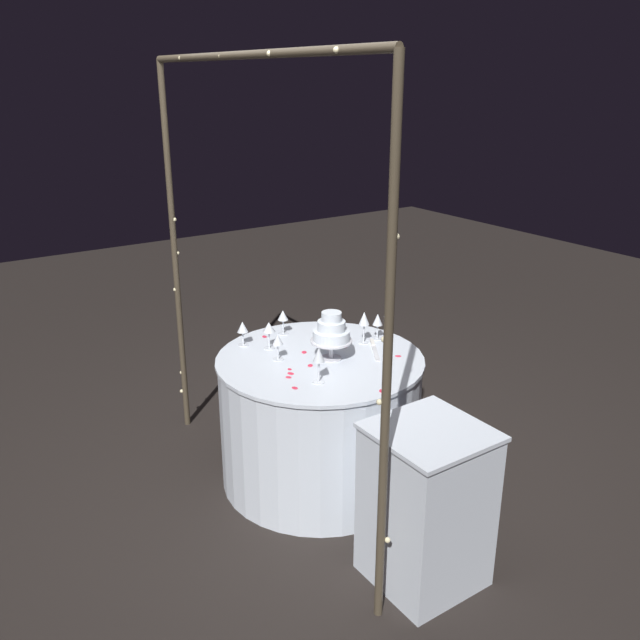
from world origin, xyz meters
TOP-DOWN VIEW (x-y plane):
  - ground_plane at (0.00, 0.00)m, footprint 12.00×12.00m
  - decorative_arch at (0.00, 0.38)m, footprint 2.04×0.06m
  - main_table at (0.00, 0.00)m, footprint 1.11×1.11m
  - side_table at (-0.93, 0.07)m, footprint 0.46×0.46m
  - tiered_cake at (-0.05, -0.04)m, footprint 0.22×0.22m
  - wine_glass_0 at (-0.25, 0.18)m, footprint 0.06×0.06m
  - wine_glass_1 at (0.38, 0.26)m, footprint 0.06×0.06m
  - wine_glass_2 at (0.04, -0.42)m, footprint 0.06×0.06m
  - wine_glass_3 at (0.26, 0.16)m, footprint 0.07×0.07m
  - wine_glass_4 at (0.41, -0.02)m, footprint 0.06×0.06m
  - wine_glass_5 at (0.04, -0.32)m, footprint 0.06×0.06m
  - wine_glass_6 at (0.10, 0.20)m, footprint 0.06×0.06m
  - cake_knife at (-0.07, -0.31)m, footprint 0.26×0.17m
  - rose_petal_0 at (0.43, 0.10)m, footprint 0.04×0.03m
  - rose_petal_1 at (0.17, -0.26)m, footprint 0.03×0.03m
  - rose_petal_2 at (-0.09, 0.24)m, footprint 0.04×0.04m
  - rose_petal_3 at (0.04, -0.19)m, footprint 0.03×0.04m
  - rose_petal_4 at (-0.22, -0.35)m, footprint 0.04×0.04m
  - rose_petal_5 at (0.10, 0.03)m, footprint 0.05×0.04m
  - rose_petal_6 at (-0.24, 0.31)m, footprint 0.04×0.03m
  - rose_petal_7 at (-0.04, 0.22)m, footprint 0.03×0.02m
  - rose_petal_8 at (-0.12, 0.27)m, footprint 0.04×0.04m
  - rose_petal_9 at (-0.06, 0.10)m, footprint 0.05×0.04m
  - rose_petal_10 at (-0.50, -0.02)m, footprint 0.04×0.04m

SIDE VIEW (x-z plane):
  - ground_plane at x=0.00m, z-range 0.00..0.00m
  - main_table at x=0.00m, z-range 0.00..0.73m
  - side_table at x=-0.93m, z-range 0.00..0.75m
  - rose_petal_0 at x=0.43m, z-range 0.73..0.74m
  - rose_petal_1 at x=0.17m, z-range 0.73..0.74m
  - rose_petal_2 at x=-0.09m, z-range 0.73..0.74m
  - rose_petal_3 at x=0.04m, z-range 0.73..0.74m
  - rose_petal_4 at x=-0.22m, z-range 0.73..0.74m
  - rose_petal_5 at x=0.10m, z-range 0.73..0.74m
  - rose_petal_6 at x=-0.24m, z-range 0.73..0.74m
  - rose_petal_7 at x=-0.04m, z-range 0.73..0.74m
  - rose_petal_8 at x=-0.12m, z-range 0.73..0.74m
  - rose_petal_9 at x=-0.06m, z-range 0.73..0.74m
  - rose_petal_10 at x=-0.50m, z-range 0.73..0.74m
  - cake_knife at x=-0.07m, z-range 0.73..0.74m
  - wine_glass_1 at x=0.38m, z-range 0.77..0.90m
  - wine_glass_6 at x=0.10m, z-range 0.77..0.91m
  - wine_glass_4 at x=0.41m, z-range 0.77..0.91m
  - wine_glass_2 at x=0.04m, z-range 0.77..0.92m
  - wine_glass_3 at x=0.26m, z-range 0.77..0.93m
  - wine_glass_0 at x=-0.25m, z-range 0.78..0.96m
  - wine_glass_5 at x=0.04m, z-range 0.78..0.96m
  - tiered_cake at x=-0.05m, z-range 0.76..1.02m
  - decorative_arch at x=0.00m, z-range 0.33..2.58m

